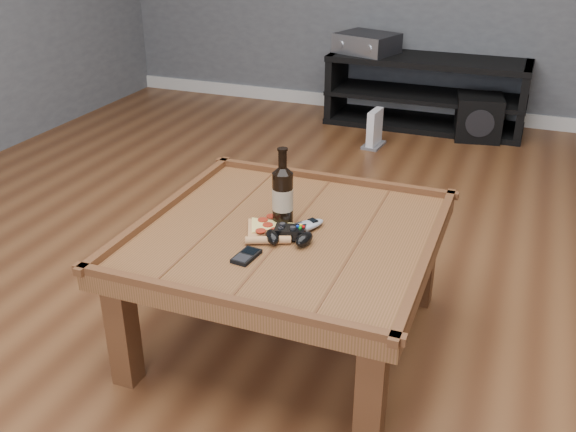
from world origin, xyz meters
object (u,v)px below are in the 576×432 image
(smartphone, at_px, (246,256))
(subwoofer, at_px, (478,117))
(game_console, at_px, (374,130))
(media_console, at_px, (426,93))
(beer_bottle, at_px, (283,194))
(remote_control, at_px, (300,228))
(game_controller, at_px, (289,235))
(av_receiver, at_px, (367,43))
(coffee_table, at_px, (288,246))
(pizza_slice, at_px, (268,229))

(smartphone, bearing_deg, subwoofer, 87.72)
(smartphone, distance_m, game_console, 2.44)
(media_console, relative_size, beer_bottle, 4.96)
(media_console, bearing_deg, subwoofer, -19.02)
(game_console, bearing_deg, remote_control, -77.17)
(media_console, xyz_separation_m, game_controller, (0.03, -2.82, 0.23))
(media_console, xyz_separation_m, beer_bottle, (-0.04, -2.70, 0.32))
(subwoofer, bearing_deg, beer_bottle, -109.67)
(av_receiver, distance_m, game_console, 0.76)
(av_receiver, relative_size, game_console, 1.92)
(av_receiver, xyz_separation_m, subwoofer, (0.85, -0.13, -0.42))
(beer_bottle, height_order, game_console, beer_bottle)
(coffee_table, relative_size, beer_bottle, 3.65)
(av_receiver, bearing_deg, remote_control, -60.73)
(coffee_table, bearing_deg, remote_control, 13.30)
(game_controller, bearing_deg, game_console, 84.25)
(smartphone, xyz_separation_m, av_receiver, (-0.40, 2.97, 0.11))
(subwoofer, bearing_deg, pizza_slice, -109.89)
(pizza_slice, distance_m, game_console, 2.25)
(beer_bottle, height_order, pizza_slice, beer_bottle)
(coffee_table, height_order, smartphone, coffee_table)
(game_controller, relative_size, smartphone, 1.57)
(coffee_table, distance_m, av_receiver, 2.79)
(beer_bottle, relative_size, game_controller, 1.59)
(game_controller, bearing_deg, beer_bottle, 108.04)
(beer_bottle, xyz_separation_m, pizza_slice, (-0.02, -0.08, -0.10))
(beer_bottle, bearing_deg, smartphone, -93.84)
(pizza_slice, height_order, av_receiver, av_receiver)
(media_console, xyz_separation_m, remote_control, (0.04, -2.74, 0.22))
(pizza_slice, bearing_deg, beer_bottle, 49.48)
(media_console, distance_m, av_receiver, 0.56)
(beer_bottle, relative_size, smartphone, 2.51)
(remote_control, bearing_deg, pizza_slice, -125.73)
(smartphone, height_order, subwoofer, smartphone)
(pizza_slice, bearing_deg, game_console, 70.76)
(beer_bottle, height_order, remote_control, beer_bottle)
(remote_control, bearing_deg, coffee_table, -134.78)
(av_receiver, bearing_deg, pizza_slice, -62.95)
(remote_control, bearing_deg, smartphone, -80.57)
(media_console, xyz_separation_m, game_console, (-0.23, -0.57, -0.13))
(coffee_table, relative_size, game_console, 4.11)
(game_controller, distance_m, smartphone, 0.18)
(coffee_table, height_order, game_controller, game_controller)
(pizza_slice, height_order, smartphone, pizza_slice)
(subwoofer, height_order, game_console, subwoofer)
(game_controller, height_order, av_receiver, av_receiver)
(media_console, bearing_deg, smartphone, -91.05)
(coffee_table, xyz_separation_m, smartphone, (-0.05, -0.22, 0.07))
(subwoofer, xyz_separation_m, game_console, (-0.62, -0.43, -0.04))
(remote_control, bearing_deg, media_console, 122.81)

